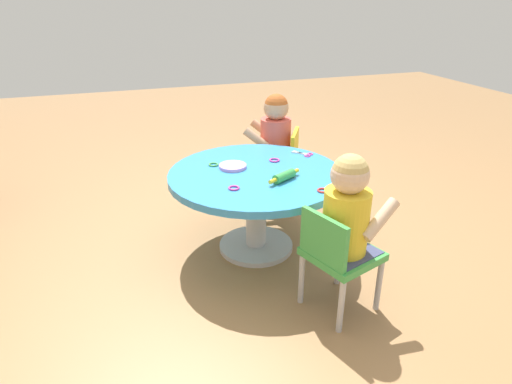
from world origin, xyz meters
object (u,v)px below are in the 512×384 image
Objects in this scene: craft_table at (256,189)px; rolling_pin at (284,176)px; child_chair_left at (337,255)px; craft_scissors at (305,154)px; seated_child_right at (275,131)px; child_chair_right at (280,162)px; seated_child_left at (347,209)px.

rolling_pin is (-0.16, -0.10, 0.13)m from craft_table.
child_chair_left is 0.54m from rolling_pin.
craft_table is 0.43m from craft_scissors.
rolling_pin is at bearing 162.80° from seated_child_right.
seated_child_right is (0.02, 0.03, 0.23)m from child_chair_right.
seated_child_left is 1.00× the size of seated_child_right.
craft_scissors is (-0.41, -0.04, -0.04)m from seated_child_right.
seated_child_left reaches higher than rolling_pin.
rolling_pin is at bearing 140.90° from craft_scissors.
seated_child_right is at bearing 6.20° from craft_scissors.
seated_child_left is 1.23m from child_chair_right.
seated_child_left reaches higher than craft_scissors.
child_chair_right reaches higher than craft_table.
seated_child_right is (0.58, -0.33, 0.14)m from craft_table.
seated_child_left is (-0.64, -0.22, 0.14)m from craft_table.
seated_child_right reaches higher than child_chair_left.
rolling_pin is at bearing 159.91° from child_chair_right.
child_chair_right is 3.90× the size of craft_scissors.
child_chair_right is (1.20, -0.15, -0.23)m from seated_child_left.
seated_child_right is 2.39× the size of rolling_pin.
seated_child_left is at bearing 168.71° from craft_scissors.
craft_scissors is at bearing -178.57° from child_chair_right.
craft_table is at bearing 18.81° from seated_child_left.
child_chair_left is at bearing -171.31° from rolling_pin.
seated_child_right reaches higher than craft_scissors.
child_chair_right is 2.51× the size of rolling_pin.
craft_scissors is (0.81, -0.16, -0.04)m from seated_child_left.
child_chair_left reaches higher than craft_table.
craft_table is 0.68m from child_chair_right.
seated_child_right is at bearing 59.69° from child_chair_right.
seated_child_right is at bearing -17.20° from rolling_pin.
child_chair_left is 1.26m from seated_child_right.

